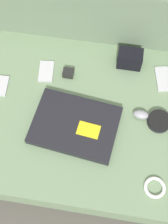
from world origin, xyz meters
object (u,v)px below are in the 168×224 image
charger_brick (68,73)px  computer_mouse (141,115)px  speaker_puck (159,121)px  phone_black (46,71)px  phone_small (0,86)px  laptop (75,125)px  phone_silver (164,79)px  camera_pouch (130,59)px

charger_brick → computer_mouse: bearing=-24.6°
speaker_puck → phone_black: (-0.52, 0.17, -0.01)m
charger_brick → speaker_puck: bearing=-22.4°
phone_small → charger_brick: charger_brick is taller
phone_black → computer_mouse: bearing=-25.4°
speaker_puck → laptop: bearing=-167.7°
speaker_puck → phone_silver: speaker_puck is taller
computer_mouse → phone_black: bearing=164.6°
computer_mouse → phone_small: bearing=179.5°
speaker_puck → charger_brick: bearing=157.6°
laptop → charger_brick: (-0.07, 0.25, -0.00)m
laptop → phone_small: bearing=165.7°
charger_brick → phone_small: bearing=-159.6°
computer_mouse → charger_brick: (-0.34, 0.15, -0.00)m
speaker_puck → phone_black: speaker_puck is taller
speaker_puck → phone_small: size_ratio=0.94×
laptop → phone_small: (-0.36, 0.14, -0.01)m
phone_silver → phone_black: (-0.53, -0.04, -0.00)m
phone_small → camera_pouch: bearing=16.8°
laptop → phone_silver: 0.46m
laptop → camera_pouch: size_ratio=3.42×
computer_mouse → camera_pouch: 0.27m
charger_brick → phone_black: bearing=179.9°
speaker_puck → charger_brick: charger_brick is taller
laptop → charger_brick: 0.26m
laptop → charger_brick: laptop is taller
camera_pouch → charger_brick: (-0.26, -0.10, -0.02)m
camera_pouch → speaker_puck: bearing=-61.0°
phone_black → phone_small: size_ratio=1.10×
charger_brick → phone_silver: bearing=6.0°
phone_small → computer_mouse: bearing=-8.5°
laptop → speaker_puck: (0.34, 0.07, -0.00)m
phone_black → phone_small: phone_small is taller
phone_silver → speaker_puck: bearing=-104.4°
phone_silver → laptop: bearing=-151.7°
computer_mouse → charger_brick: size_ratio=1.46×
computer_mouse → phone_small: (-0.62, 0.05, -0.01)m
laptop → computer_mouse: (0.26, 0.09, 0.00)m
phone_silver → charger_brick: bearing=174.9°
speaker_puck → phone_silver: 0.22m
laptop → phone_black: bearing=132.5°
phone_silver → phone_black: 0.53m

